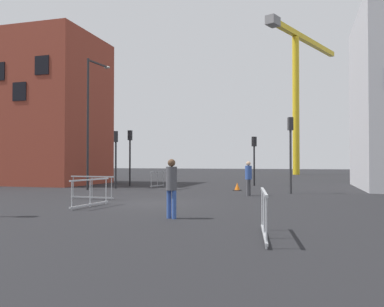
# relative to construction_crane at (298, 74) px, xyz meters

# --- Properties ---
(ground) EXTENTS (160.00, 160.00, 0.00)m
(ground) POSITION_rel_construction_crane_xyz_m (-5.58, -40.03, -13.56)
(ground) COLOR black
(brick_building) EXTENTS (8.99, 7.19, 11.41)m
(brick_building) POSITION_rel_construction_crane_xyz_m (-19.10, -28.76, -7.85)
(brick_building) COLOR brown
(brick_building) RESTS_ON ground
(construction_crane) EXTENTS (9.20, 19.25, 19.45)m
(construction_crane) POSITION_rel_construction_crane_xyz_m (0.00, 0.00, 0.00)
(construction_crane) COLOR yellow
(construction_crane) RESTS_ON ground
(streetlamp_tall) EXTENTS (0.53, 2.18, 8.12)m
(streetlamp_tall) POSITION_rel_construction_crane_xyz_m (-11.99, -33.49, -8.76)
(streetlamp_tall) COLOR #232326
(streetlamp_tall) RESTS_ON ground
(traffic_light_corner) EXTENTS (0.37, 0.37, 3.54)m
(traffic_light_corner) POSITION_rel_construction_crane_xyz_m (-2.69, -26.61, -11.16)
(traffic_light_corner) COLOR black
(traffic_light_corner) RESTS_ON ground
(traffic_light_verge) EXTENTS (0.33, 0.39, 4.15)m
(traffic_light_verge) POSITION_rel_construction_crane_xyz_m (0.08, -33.32, -10.79)
(traffic_light_verge) COLOR #2D2D30
(traffic_light_verge) RESTS_ON ground
(traffic_light_near) EXTENTS (0.35, 0.38, 3.71)m
(traffic_light_near) POSITION_rel_construction_crane_xyz_m (-10.96, -32.10, -11.05)
(traffic_light_near) COLOR #232326
(traffic_light_near) RESTS_ON ground
(traffic_light_median) EXTENTS (0.25, 0.38, 3.97)m
(traffic_light_median) POSITION_rel_construction_crane_xyz_m (-11.20, -29.38, -10.89)
(traffic_light_median) COLOR black
(traffic_light_median) RESTS_ON ground
(pedestrian_walking) EXTENTS (0.34, 0.34, 1.82)m
(pedestrian_walking) POSITION_rel_construction_crane_xyz_m (-3.10, -44.00, -12.49)
(pedestrian_walking) COLOR #33519E
(pedestrian_walking) RESTS_ON ground
(pedestrian_waiting) EXTENTS (0.34, 0.34, 1.75)m
(pedestrian_waiting) POSITION_rel_construction_crane_xyz_m (-1.94, -35.23, -12.54)
(pedestrian_waiting) COLOR #4C4C51
(pedestrian_waiting) RESTS_ON ground
(safety_barrier_mid_span) EXTENTS (0.33, 1.85, 1.08)m
(safety_barrier_mid_span) POSITION_rel_construction_crane_xyz_m (-8.82, -30.13, -13.00)
(safety_barrier_mid_span) COLOR gray
(safety_barrier_mid_span) RESTS_ON ground
(safety_barrier_front) EXTENTS (0.39, 2.40, 1.08)m
(safety_barrier_front) POSITION_rel_construction_crane_xyz_m (-0.07, -46.41, -13.00)
(safety_barrier_front) COLOR #B2B5BA
(safety_barrier_front) RESTS_ON ground
(safety_barrier_right_run) EXTENTS (2.30, 0.24, 1.08)m
(safety_barrier_right_run) POSITION_rel_construction_crane_xyz_m (-8.61, -39.16, -13.00)
(safety_barrier_right_run) COLOR gray
(safety_barrier_right_run) RESTS_ON ground
(safety_barrier_rear) EXTENTS (0.27, 2.44, 1.08)m
(safety_barrier_rear) POSITION_rel_construction_crane_xyz_m (-7.09, -41.94, -13.00)
(safety_barrier_rear) COLOR #B2B5BA
(safety_barrier_rear) RESTS_ON ground
(traffic_cone_orange) EXTENTS (0.47, 0.47, 0.47)m
(traffic_cone_orange) POSITION_rel_construction_crane_xyz_m (-3.11, -31.68, -13.34)
(traffic_cone_orange) COLOR black
(traffic_cone_orange) RESTS_ON ground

